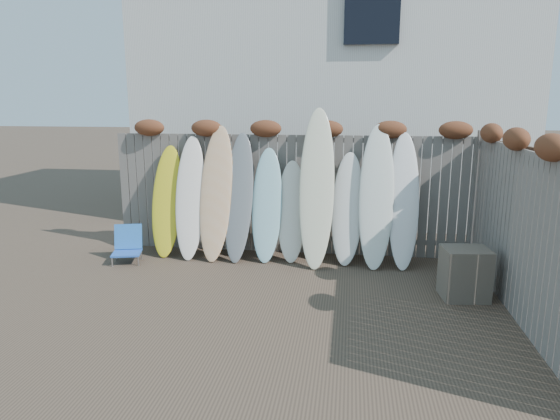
# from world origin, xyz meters

# --- Properties ---
(ground) EXTENTS (80.00, 80.00, 0.00)m
(ground) POSITION_xyz_m (0.00, 0.00, 0.00)
(ground) COLOR #493A2D
(back_fence) EXTENTS (6.05, 0.28, 2.24)m
(back_fence) POSITION_xyz_m (0.06, 2.39, 1.18)
(back_fence) COLOR slate
(back_fence) RESTS_ON ground
(right_fence) EXTENTS (0.28, 4.40, 2.24)m
(right_fence) POSITION_xyz_m (2.99, 0.25, 1.14)
(right_fence) COLOR slate
(right_fence) RESTS_ON ground
(house) EXTENTS (8.50, 5.50, 6.33)m
(house) POSITION_xyz_m (0.50, 6.50, 3.20)
(house) COLOR silver
(house) RESTS_ON ground
(beach_chair) EXTENTS (0.54, 0.56, 0.58)m
(beach_chair) POSITION_xyz_m (-2.54, 1.54, 0.27)
(beach_chair) COLOR blue
(beach_chair) RESTS_ON ground
(wooden_crate) EXTENTS (0.63, 0.54, 0.68)m
(wooden_crate) POSITION_xyz_m (2.52, 0.69, 0.34)
(wooden_crate) COLOR #4A3D37
(wooden_crate) RESTS_ON ground
(lattice_panel) EXTENTS (0.24, 1.33, 2.00)m
(lattice_panel) POSITION_xyz_m (3.11, 1.16, 1.00)
(lattice_panel) COLOR brown
(lattice_panel) RESTS_ON ground
(surfboard_0) EXTENTS (0.51, 0.65, 1.82)m
(surfboard_0) POSITION_xyz_m (-2.02, 2.03, 0.91)
(surfboard_0) COLOR yellow
(surfboard_0) RESTS_ON ground
(surfboard_1) EXTENTS (0.53, 0.74, 1.99)m
(surfboard_1) POSITION_xyz_m (-1.60, 1.97, 0.99)
(surfboard_1) COLOR white
(surfboard_1) RESTS_ON ground
(surfboard_2) EXTENTS (0.58, 0.79, 2.16)m
(surfboard_2) POSITION_xyz_m (-1.16, 1.97, 1.08)
(surfboard_2) COLOR #E7987B
(surfboard_2) RESTS_ON ground
(surfboard_3) EXTENTS (0.49, 0.74, 2.05)m
(surfboard_3) POSITION_xyz_m (-0.78, 1.96, 1.02)
(surfboard_3) COLOR slate
(surfboard_3) RESTS_ON ground
(surfboard_4) EXTENTS (0.50, 0.65, 1.81)m
(surfboard_4) POSITION_xyz_m (-0.33, 1.99, 0.90)
(surfboard_4) COLOR #91C9D4
(surfboard_4) RESTS_ON ground
(surfboard_5) EXTENTS (0.50, 0.61, 1.60)m
(surfboard_5) POSITION_xyz_m (0.08, 2.02, 0.80)
(surfboard_5) COLOR white
(surfboard_5) RESTS_ON ground
(surfboard_6) EXTENTS (0.55, 0.86, 2.45)m
(surfboard_6) POSITION_xyz_m (0.48, 1.88, 1.22)
(surfboard_6) COLOR beige
(surfboard_6) RESTS_ON ground
(surfboard_7) EXTENTS (0.54, 0.66, 1.75)m
(surfboard_7) POSITION_xyz_m (0.96, 2.02, 0.88)
(surfboard_7) COLOR white
(surfboard_7) RESTS_ON ground
(surfboard_8) EXTENTS (0.57, 0.80, 2.20)m
(surfboard_8) POSITION_xyz_m (1.41, 1.95, 1.10)
(surfboard_8) COLOR white
(surfboard_8) RESTS_ON ground
(surfboard_9) EXTENTS (0.47, 0.74, 2.08)m
(surfboard_9) POSITION_xyz_m (1.82, 1.97, 1.04)
(surfboard_9) COLOR white
(surfboard_9) RESTS_ON ground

